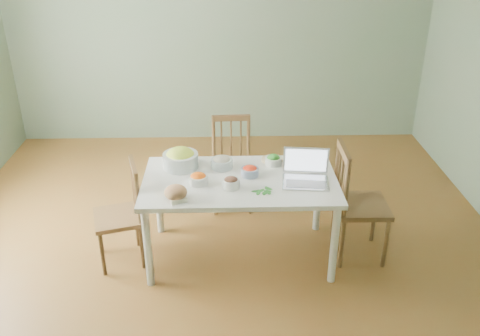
{
  "coord_description": "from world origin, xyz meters",
  "views": [
    {
      "loc": [
        0.06,
        -3.67,
        2.64
      ],
      "look_at": [
        0.17,
        -0.06,
        0.82
      ],
      "focal_mm": 38.69,
      "sensor_mm": 36.0,
      "label": 1
    }
  ],
  "objects_px": {
    "bread_boule": "(176,192)",
    "bowl_squash": "(181,158)",
    "chair_left": "(117,215)",
    "laptop": "(306,169)",
    "dining_table": "(240,218)",
    "chair_right": "(362,203)",
    "chair_far": "(232,165)"
  },
  "relations": [
    {
      "from": "bread_boule",
      "to": "bowl_squash",
      "type": "xyz_separation_m",
      "value": [
        -0.0,
        0.52,
        0.03
      ]
    },
    {
      "from": "chair_left",
      "to": "bread_boule",
      "type": "distance_m",
      "value": 0.66
    },
    {
      "from": "laptop",
      "to": "chair_left",
      "type": "bearing_deg",
      "value": -174.99
    },
    {
      "from": "dining_table",
      "to": "chair_right",
      "type": "height_order",
      "value": "chair_right"
    },
    {
      "from": "dining_table",
      "to": "chair_left",
      "type": "height_order",
      "value": "chair_left"
    },
    {
      "from": "bread_boule",
      "to": "chair_right",
      "type": "bearing_deg",
      "value": 10.79
    },
    {
      "from": "chair_far",
      "to": "bowl_squash",
      "type": "height_order",
      "value": "chair_far"
    },
    {
      "from": "bowl_squash",
      "to": "laptop",
      "type": "height_order",
      "value": "laptop"
    },
    {
      "from": "dining_table",
      "to": "chair_far",
      "type": "height_order",
      "value": "chair_far"
    },
    {
      "from": "dining_table",
      "to": "chair_far",
      "type": "relative_size",
      "value": 1.73
    },
    {
      "from": "dining_table",
      "to": "chair_left",
      "type": "distance_m",
      "value": 0.99
    },
    {
      "from": "dining_table",
      "to": "chair_left",
      "type": "relative_size",
      "value": 1.77
    },
    {
      "from": "dining_table",
      "to": "chair_far",
      "type": "distance_m",
      "value": 0.82
    },
    {
      "from": "chair_left",
      "to": "chair_right",
      "type": "bearing_deg",
      "value": 75.28
    },
    {
      "from": "chair_left",
      "to": "bread_boule",
      "type": "bearing_deg",
      "value": 48.12
    },
    {
      "from": "dining_table",
      "to": "laptop",
      "type": "distance_m",
      "value": 0.71
    },
    {
      "from": "chair_far",
      "to": "chair_right",
      "type": "xyz_separation_m",
      "value": [
        1.04,
        -0.83,
        0.05
      ]
    },
    {
      "from": "chair_left",
      "to": "chair_right",
      "type": "relative_size",
      "value": 0.88
    },
    {
      "from": "dining_table",
      "to": "bread_boule",
      "type": "relative_size",
      "value": 9.11
    },
    {
      "from": "chair_far",
      "to": "laptop",
      "type": "relative_size",
      "value": 2.49
    },
    {
      "from": "chair_left",
      "to": "bowl_squash",
      "type": "height_order",
      "value": "bowl_squash"
    },
    {
      "from": "chair_far",
      "to": "laptop",
      "type": "distance_m",
      "value": 1.13
    },
    {
      "from": "bread_boule",
      "to": "laptop",
      "type": "bearing_deg",
      "value": 11.94
    },
    {
      "from": "chair_far",
      "to": "chair_right",
      "type": "distance_m",
      "value": 1.33
    },
    {
      "from": "chair_left",
      "to": "chair_right",
      "type": "height_order",
      "value": "chair_right"
    },
    {
      "from": "chair_left",
      "to": "dining_table",
      "type": "bearing_deg",
      "value": 76.95
    },
    {
      "from": "chair_far",
      "to": "chair_right",
      "type": "relative_size",
      "value": 0.9
    },
    {
      "from": "bread_boule",
      "to": "laptop",
      "type": "distance_m",
      "value": 1.01
    },
    {
      "from": "chair_left",
      "to": "bread_boule",
      "type": "xyz_separation_m",
      "value": [
        0.51,
        -0.25,
        0.34
      ]
    },
    {
      "from": "chair_far",
      "to": "bowl_squash",
      "type": "distance_m",
      "value": 0.81
    },
    {
      "from": "chair_left",
      "to": "bread_boule",
      "type": "relative_size",
      "value": 5.14
    },
    {
      "from": "chair_left",
      "to": "laptop",
      "type": "bearing_deg",
      "value": 72.81
    }
  ]
}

